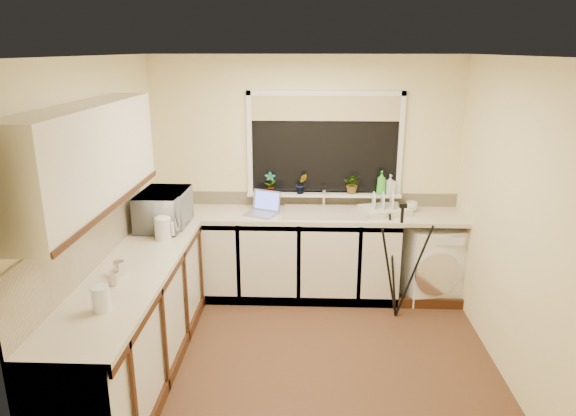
{
  "coord_description": "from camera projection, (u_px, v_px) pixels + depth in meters",
  "views": [
    {
      "loc": [
        0.03,
        -3.86,
        2.5
      ],
      "look_at": [
        -0.14,
        0.55,
        1.15
      ],
      "focal_mm": 32.6,
      "sensor_mm": 36.0,
      "label": 1
    }
  ],
  "objects": [
    {
      "name": "floor",
      "position": [
        302.0,
        357.0,
        4.42
      ],
      "size": [
        3.2,
        3.2,
        0.0
      ],
      "primitive_type": "plane",
      "color": "brown",
      "rests_on": "ground"
    },
    {
      "name": "ceiling",
      "position": [
        305.0,
        56.0,
        3.71
      ],
      "size": [
        3.2,
        3.2,
        0.0
      ],
      "primitive_type": "plane",
      "rotation": [
        3.14,
        0.0,
        0.0
      ],
      "color": "white",
      "rests_on": "ground"
    },
    {
      "name": "wall_back",
      "position": [
        305.0,
        175.0,
        5.5
      ],
      "size": [
        3.2,
        0.0,
        3.2
      ],
      "primitive_type": "plane",
      "rotation": [
        1.57,
        0.0,
        0.0
      ],
      "color": "#F7E3A5",
      "rests_on": "ground"
    },
    {
      "name": "wall_front",
      "position": [
        300.0,
        313.0,
        2.63
      ],
      "size": [
        3.2,
        0.0,
        3.2
      ],
      "primitive_type": "plane",
      "rotation": [
        -1.57,
        0.0,
        0.0
      ],
      "color": "#F7E3A5",
      "rests_on": "ground"
    },
    {
      "name": "wall_left",
      "position": [
        101.0,
        217.0,
        4.13
      ],
      "size": [
        0.0,
        3.0,
        3.0
      ],
      "primitive_type": "plane",
      "rotation": [
        1.57,
        0.0,
        1.57
      ],
      "color": "#F7E3A5",
      "rests_on": "ground"
    },
    {
      "name": "wall_right",
      "position": [
        512.0,
        222.0,
        4.01
      ],
      "size": [
        0.0,
        3.0,
        3.0
      ],
      "primitive_type": "plane",
      "rotation": [
        1.57,
        0.0,
        -1.57
      ],
      "color": "#F7E3A5",
      "rests_on": "ground"
    },
    {
      "name": "base_cabinet_back",
      "position": [
        273.0,
        255.0,
        5.46
      ],
      "size": [
        2.55,
        0.6,
        0.86
      ],
      "primitive_type": "cube",
      "color": "silver",
      "rests_on": "floor"
    },
    {
      "name": "base_cabinet_left",
      "position": [
        135.0,
        327.0,
        4.06
      ],
      "size": [
        0.54,
        2.4,
        0.86
      ],
      "primitive_type": "cube",
      "color": "silver",
      "rests_on": "floor"
    },
    {
      "name": "worktop_back",
      "position": [
        304.0,
        215.0,
        5.31
      ],
      "size": [
        3.2,
        0.6,
        0.04
      ],
      "primitive_type": "cube",
      "color": "beige",
      "rests_on": "base_cabinet_back"
    },
    {
      "name": "worktop_left",
      "position": [
        130.0,
        273.0,
        3.93
      ],
      "size": [
        0.6,
        2.4,
        0.04
      ],
      "primitive_type": "cube",
      "color": "beige",
      "rests_on": "base_cabinet_left"
    },
    {
      "name": "upper_cabinet",
      "position": [
        90.0,
        157.0,
        3.52
      ],
      "size": [
        0.28,
        1.9,
        0.7
      ],
      "primitive_type": "cube",
      "color": "silver",
      "rests_on": "wall_left"
    },
    {
      "name": "splashback_left",
      "position": [
        89.0,
        242.0,
        3.87
      ],
      "size": [
        0.02,
        2.4,
        0.45
      ],
      "primitive_type": "cube",
      "color": "beige",
      "rests_on": "wall_left"
    },
    {
      "name": "splashback_back",
      "position": [
        305.0,
        199.0,
        5.56
      ],
      "size": [
        3.2,
        0.02,
        0.14
      ],
      "primitive_type": "cube",
      "color": "beige",
      "rests_on": "wall_back"
    },
    {
      "name": "window_glass",
      "position": [
        325.0,
        145.0,
        5.38
      ],
      "size": [
        1.5,
        0.02,
        1.0
      ],
      "primitive_type": "cube",
      "color": "black",
      "rests_on": "wall_back"
    },
    {
      "name": "window_blind",
      "position": [
        325.0,
        108.0,
        5.25
      ],
      "size": [
        1.5,
        0.02,
        0.25
      ],
      "primitive_type": "cube",
      "color": "tan",
      "rests_on": "wall_back"
    },
    {
      "name": "windowsill",
      "position": [
        324.0,
        194.0,
        5.48
      ],
      "size": [
        1.6,
        0.14,
        0.03
      ],
      "primitive_type": "cube",
      "color": "white",
      "rests_on": "wall_back"
    },
    {
      "name": "sink",
      "position": [
        324.0,
        212.0,
        5.3
      ],
      "size": [
        0.82,
        0.46,
        0.03
      ],
      "primitive_type": "cube",
      "color": "tan",
      "rests_on": "worktop_back"
    },
    {
      "name": "faucet",
      "position": [
        324.0,
        197.0,
        5.44
      ],
      "size": [
        0.03,
        0.03,
        0.24
      ],
      "primitive_type": "cylinder",
      "color": "silver",
      "rests_on": "worktop_back"
    },
    {
      "name": "washing_machine",
      "position": [
        431.0,
        261.0,
        5.42
      ],
      "size": [
        0.64,
        0.62,
        0.78
      ],
      "primitive_type": "cube",
      "rotation": [
        0.0,
        0.0,
        0.17
      ],
      "color": "white",
      "rests_on": "floor"
    },
    {
      "name": "laptop",
      "position": [
        263.0,
        208.0,
        5.28
      ],
      "size": [
        0.38,
        0.36,
        0.22
      ],
      "rotation": [
        0.0,
        0.0,
        -0.41
      ],
      "color": "gray",
      "rests_on": "worktop_back"
    },
    {
      "name": "kettle",
      "position": [
        163.0,
        229.0,
        4.56
      ],
      "size": [
        0.14,
        0.14,
        0.19
      ],
      "primitive_type": "cylinder",
      "color": "silver",
      "rests_on": "worktop_left"
    },
    {
      "name": "dish_rack",
      "position": [
        384.0,
        210.0,
        5.28
      ],
      "size": [
        0.53,
        0.46,
        0.07
      ],
      "primitive_type": "cube",
      "rotation": [
        0.0,
        0.0,
        0.31
      ],
      "color": "beige",
      "rests_on": "worktop_back"
    },
    {
      "name": "tripod",
      "position": [
        399.0,
        261.0,
        4.94
      ],
      "size": [
        0.7,
        0.7,
        1.15
      ],
      "primitive_type": null,
      "rotation": [
        0.0,
        0.0,
        -0.28
      ],
      "color": "black",
      "rests_on": "floor"
    },
    {
      "name": "glass_jug",
      "position": [
        101.0,
        299.0,
        3.31
      ],
      "size": [
        0.11,
        0.11,
        0.16
      ],
      "primitive_type": "cylinder",
      "color": "silver",
      "rests_on": "worktop_left"
    },
    {
      "name": "steel_jar",
      "position": [
        119.0,
        268.0,
        3.84
      ],
      "size": [
        0.08,
        0.08,
        0.11
      ],
      "primitive_type": "cylinder",
      "color": "silver",
      "rests_on": "worktop_left"
    },
    {
      "name": "microwave",
      "position": [
        164.0,
        209.0,
        4.87
      ],
      "size": [
        0.42,
        0.62,
        0.34
      ],
      "primitive_type": "imported",
      "rotation": [
        0.0,
        0.0,
        1.55
      ],
      "color": "silver",
      "rests_on": "worktop_left"
    },
    {
      "name": "plant_a",
      "position": [
        270.0,
        183.0,
        5.45
      ],
      "size": [
        0.13,
        0.11,
        0.22
      ],
      "primitive_type": "imported",
      "rotation": [
        0.0,
        0.0,
        0.25
      ],
      "color": "#999999",
      "rests_on": "windowsill"
    },
    {
      "name": "plant_b",
      "position": [
        301.0,
        184.0,
        5.42
      ],
      "size": [
        0.14,
        0.12,
        0.21
      ],
      "primitive_type": "imported",
      "rotation": [
        0.0,
        0.0,
        0.27
      ],
      "color": "#999999",
      "rests_on": "windowsill"
    },
    {
      "name": "plant_d",
      "position": [
        353.0,
        184.0,
        5.43
      ],
      "size": [
        0.2,
        0.18,
        0.2
      ],
      "primitive_type": "imported",
      "rotation": [
        0.0,
        0.0,
        -0.12
      ],
      "color": "#999999",
      "rests_on": "windowsill"
    },
    {
      "name": "soap_bottle_green",
      "position": [
        381.0,
        183.0,
        5.39
      ],
      "size": [
        0.13,
        0.13,
        0.25
      ],
      "primitive_type": "imported",
      "rotation": [
        0.0,
        0.0,
        -0.39
      ],
      "color": "green",
      "rests_on": "windowsill"
    },
    {
      "name": "soap_bottle_clear",
      "position": [
        390.0,
        184.0,
        5.42
      ],
      "size": [
        0.11,
        0.11,
        0.21
      ],
      "primitive_type": "imported",
      "rotation": [
        0.0,
        0.0,
        0.18
      ],
      "color": "#999999",
      "rests_on": "windowsill"
    },
    {
      "name": "cup_back",
      "position": [
        411.0,
        207.0,
        5.35
      ],
      "size": [
        0.13,
        0.13,
        0.1
      ],
      "primitive_type": "imported",
      "rotation": [
        0.0,
        0.0,
        -0.05
      ],
      "color": "white",
      "rests_on": "worktop_back"
    },
    {
      "name": "cup_left",
      "position": [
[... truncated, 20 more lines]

